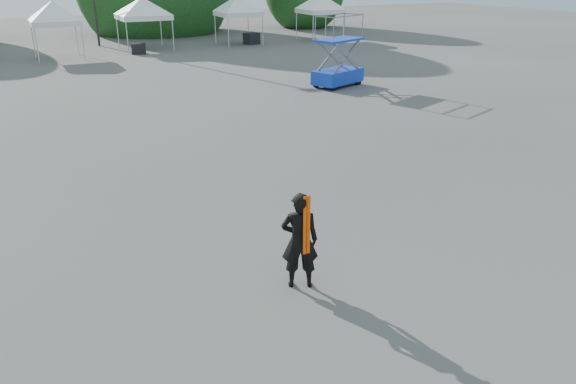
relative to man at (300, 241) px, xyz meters
name	(u,v)px	position (x,y,z in m)	size (l,w,h in m)	color
ground	(223,238)	(-0.54, 2.31, -0.87)	(120.00, 120.00, 0.00)	#474442
tent_e	(52,5)	(-0.67, 29.34, 2.19)	(3.84, 3.84, 3.88)	silver
tent_f	(142,1)	(4.97, 31.11, 2.19)	(4.47, 4.47, 3.88)	silver
man	(300,241)	(0.00, 0.00, 0.00)	(0.75, 0.63, 1.74)	black
scissor_lift	(339,51)	(9.83, 14.67, 0.72)	(2.73, 2.02, 3.16)	#0D39B0
crate_mid	(139,49)	(4.02, 29.14, -0.54)	(0.84, 0.65, 0.65)	black
crate_east	(252,39)	(12.35, 30.39, -0.48)	(0.99, 0.77, 0.77)	black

